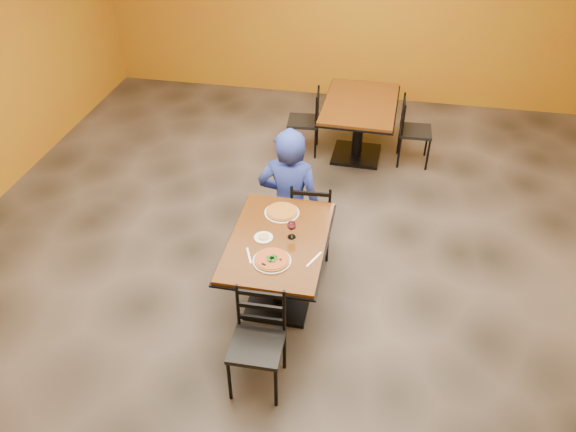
% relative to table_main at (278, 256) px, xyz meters
% --- Properties ---
extents(floor, '(7.00, 8.00, 0.01)m').
position_rel_table_main_xyz_m(floor, '(0.00, 0.50, -0.56)').
color(floor, black).
rests_on(floor, ground).
extents(table_main, '(0.83, 1.23, 0.75)m').
position_rel_table_main_xyz_m(table_main, '(0.00, 0.00, 0.00)').
color(table_main, '#61360F').
rests_on(table_main, floor).
extents(table_second, '(0.92, 1.34, 0.75)m').
position_rel_table_main_xyz_m(table_second, '(0.44, 2.73, 0.00)').
color(table_second, '#61360F').
rests_on(table_second, floor).
extents(chair_main_near, '(0.40, 0.40, 0.87)m').
position_rel_table_main_xyz_m(chair_main_near, '(0.02, -0.89, -0.12)').
color(chair_main_near, black).
rests_on(chair_main_near, floor).
extents(chair_main_far, '(0.42, 0.42, 0.86)m').
position_rel_table_main_xyz_m(chair_main_far, '(0.16, 0.81, -0.12)').
color(chair_main_far, black).
rests_on(chair_main_far, floor).
extents(chair_second_left, '(0.41, 0.41, 0.84)m').
position_rel_table_main_xyz_m(chair_second_left, '(-0.25, 2.73, -0.14)').
color(chair_second_left, black).
rests_on(chair_second_left, floor).
extents(chair_second_right, '(0.40, 0.40, 0.85)m').
position_rel_table_main_xyz_m(chair_second_right, '(1.14, 2.73, -0.13)').
color(chair_second_right, black).
rests_on(chair_second_right, floor).
extents(diner, '(0.64, 0.42, 1.29)m').
position_rel_table_main_xyz_m(diner, '(-0.08, 0.93, 0.09)').
color(diner, navy).
rests_on(diner, floor).
extents(plate_main, '(0.31, 0.31, 0.01)m').
position_rel_table_main_xyz_m(plate_main, '(0.01, -0.28, 0.20)').
color(plate_main, white).
rests_on(plate_main, table_main).
extents(pizza_main, '(0.28, 0.28, 0.02)m').
position_rel_table_main_xyz_m(pizza_main, '(0.01, -0.28, 0.21)').
color(pizza_main, maroon).
rests_on(pizza_main, plate_main).
extents(plate_far, '(0.31, 0.31, 0.01)m').
position_rel_table_main_xyz_m(plate_far, '(-0.04, 0.36, 0.20)').
color(plate_far, white).
rests_on(plate_far, table_main).
extents(pizza_far, '(0.28, 0.28, 0.02)m').
position_rel_table_main_xyz_m(pizza_far, '(-0.04, 0.36, 0.21)').
color(pizza_far, '#B67E23').
rests_on(pizza_far, plate_far).
extents(side_plate, '(0.16, 0.16, 0.01)m').
position_rel_table_main_xyz_m(side_plate, '(-0.12, -0.01, 0.20)').
color(side_plate, white).
rests_on(side_plate, table_main).
extents(dip, '(0.09, 0.09, 0.01)m').
position_rel_table_main_xyz_m(dip, '(-0.12, -0.01, 0.21)').
color(dip, tan).
rests_on(dip, side_plate).
extents(wine_glass, '(0.08, 0.08, 0.18)m').
position_rel_table_main_xyz_m(wine_glass, '(0.11, 0.05, 0.28)').
color(wine_glass, white).
rests_on(wine_glass, table_main).
extents(fork, '(0.09, 0.18, 0.00)m').
position_rel_table_main_xyz_m(fork, '(-0.19, -0.25, 0.20)').
color(fork, silver).
rests_on(fork, table_main).
extents(knife, '(0.10, 0.20, 0.00)m').
position_rel_table_main_xyz_m(knife, '(0.34, -0.19, 0.20)').
color(knife, silver).
rests_on(knife, table_main).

